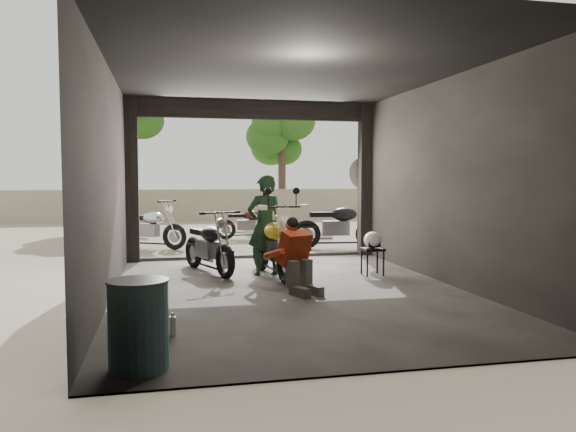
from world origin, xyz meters
name	(u,v)px	position (x,y,z in m)	size (l,w,h in m)	color
ground	(290,292)	(0.00, 0.00, 0.00)	(80.00, 80.00, 0.00)	#7A6D56
garage	(282,203)	(0.00, 0.55, 1.28)	(7.00, 7.13, 3.20)	#2D2B28
boundary_wall	(212,205)	(0.00, 14.00, 0.60)	(18.00, 0.30, 1.20)	gray
tree_left	(127,110)	(-3.00, 12.50, 3.99)	(2.20, 2.20, 5.60)	#382B1E
tree_right	(282,129)	(2.80, 14.00, 3.56)	(2.20, 2.20, 5.00)	#382B1E
main_bike	(273,240)	(-0.02, 1.21, 0.63)	(0.77, 1.88, 1.25)	white
left_bike	(208,242)	(-1.04, 1.85, 0.55)	(0.67, 1.64, 1.11)	black
outside_bike_a	(149,224)	(-2.14, 5.53, 0.57)	(0.70, 1.69, 1.15)	black
outside_bike_b	(248,220)	(0.41, 7.06, 0.51)	(0.62, 1.50, 1.02)	#471112
outside_bike_c	(338,221)	(2.18, 4.58, 0.64)	(0.78, 1.89, 1.28)	black
rider	(265,226)	(-0.12, 1.38, 0.85)	(0.62, 0.41, 1.71)	black
mechanic	(299,258)	(0.08, -0.24, 0.53)	(0.54, 0.73, 1.06)	#C5421A
stool	(373,252)	(1.65, 0.97, 0.40)	(0.34, 0.34, 0.48)	black
helmet	(372,240)	(1.64, 0.97, 0.62)	(0.29, 0.31, 0.28)	white
oil_drum	(138,327)	(-2.00, -3.00, 0.40)	(0.51, 0.51, 0.79)	slate
sign_post	(364,190)	(2.43, 3.56, 1.40)	(0.70, 0.08, 2.11)	black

